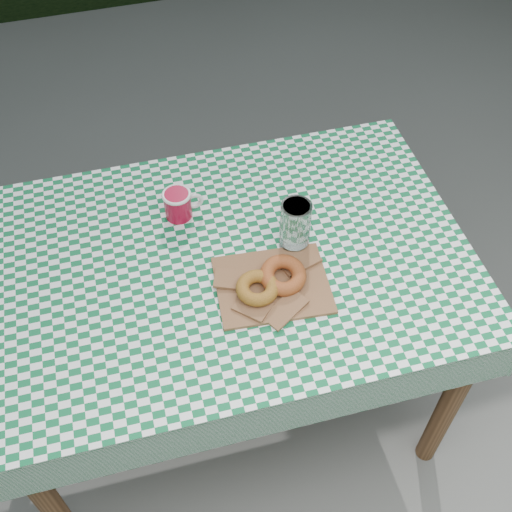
{
  "coord_description": "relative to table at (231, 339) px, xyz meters",
  "views": [
    {
      "loc": [
        -0.05,
        -0.9,
        2.01
      ],
      "look_at": [
        0.22,
        0.08,
        0.79
      ],
      "focal_mm": 44.31,
      "sensor_mm": 36.0,
      "label": 1
    }
  ],
  "objects": [
    {
      "name": "bagel_front",
      "position": [
        0.05,
        -0.13,
        0.41
      ],
      "size": [
        0.13,
        0.13,
        0.03
      ],
      "primitive_type": "torus",
      "rotation": [
        0.0,
        0.0,
        0.31
      ],
      "color": "#9E6620",
      "rests_on": "paper_bag"
    },
    {
      "name": "ground",
      "position": [
        -0.15,
        -0.11,
        -0.38
      ],
      "size": [
        60.0,
        60.0,
        0.0
      ],
      "primitive_type": "plane",
      "color": "#5A5A54",
      "rests_on": "ground"
    },
    {
      "name": "paper_bag",
      "position": [
        0.09,
        -0.11,
        0.39
      ],
      "size": [
        0.3,
        0.25,
        0.01
      ],
      "primitive_type": "cube",
      "rotation": [
        0.0,
        0.0,
        -0.1
      ],
      "color": "brown",
      "rests_on": "tablecloth"
    },
    {
      "name": "tablecloth",
      "position": [
        0.0,
        -0.0,
        0.38
      ],
      "size": [
        1.28,
        0.87,
        0.01
      ],
      "primitive_type": "cube",
      "rotation": [
        0.0,
        0.0,
        -0.02
      ],
      "color": "#0E5D33",
      "rests_on": "table"
    },
    {
      "name": "bagel_back",
      "position": [
        0.12,
        -0.11,
        0.41
      ],
      "size": [
        0.13,
        0.13,
        0.04
      ],
      "primitive_type": "torus",
      "rotation": [
        0.0,
        0.0,
        -0.18
      ],
      "color": "#9D4A20",
      "rests_on": "paper_bag"
    },
    {
      "name": "drinking_glass",
      "position": [
        0.18,
        0.0,
        0.45
      ],
      "size": [
        0.1,
        0.1,
        0.14
      ],
      "primitive_type": "cylinder",
      "rotation": [
        0.0,
        0.0,
        -0.35
      ],
      "color": "silver",
      "rests_on": "tablecloth"
    },
    {
      "name": "table",
      "position": [
        0.0,
        0.0,
        0.0
      ],
      "size": [
        1.26,
        0.85,
        0.75
      ],
      "primitive_type": "cube",
      "rotation": [
        0.0,
        0.0,
        -0.02
      ],
      "color": "#54331D",
      "rests_on": "ground"
    },
    {
      "name": "coffee_mug",
      "position": [
        -0.08,
        0.19,
        0.42
      ],
      "size": [
        0.15,
        0.15,
        0.08
      ],
      "primitive_type": null,
      "rotation": [
        0.0,
        0.0,
        0.01
      ],
      "color": "#A10A27",
      "rests_on": "tablecloth"
    }
  ]
}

